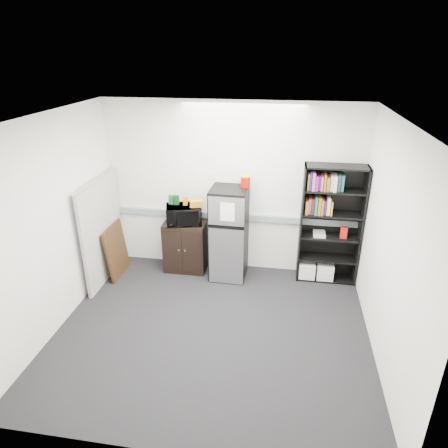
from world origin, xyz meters
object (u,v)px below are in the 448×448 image
object	(u,v)px
bookshelf	(329,222)
cubicle_partition	(103,230)
cabinet	(185,246)
microwave	(184,215)
refrigerator	(229,234)

from	to	relation	value
bookshelf	cubicle_partition	world-z (taller)	bookshelf
bookshelf	cabinet	world-z (taller)	bookshelf
bookshelf	cabinet	xyz separation A→B (m)	(-2.23, -0.07, -0.56)
cubicle_partition	cabinet	xyz separation A→B (m)	(1.18, 0.42, -0.40)
cubicle_partition	microwave	world-z (taller)	cubicle_partition
cubicle_partition	cabinet	bearing A→B (deg)	19.61
cubicle_partition	refrigerator	world-z (taller)	cubicle_partition
cabinet	refrigerator	world-z (taller)	refrigerator
bookshelf	cubicle_partition	distance (m)	3.45
microwave	refrigerator	distance (m)	0.77
bookshelf	microwave	distance (m)	2.23
bookshelf	cabinet	distance (m)	2.30
cubicle_partition	cabinet	world-z (taller)	cubicle_partition
cabinet	refrigerator	size ratio (longest dim) A/B	0.57
cubicle_partition	cabinet	distance (m)	1.32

